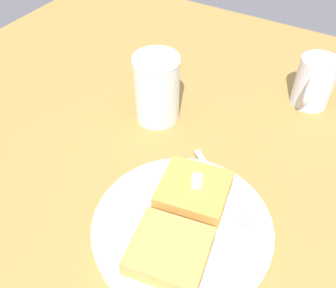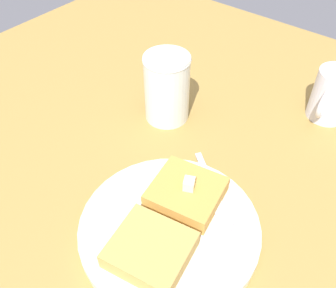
{
  "view_description": "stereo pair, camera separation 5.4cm",
  "coord_description": "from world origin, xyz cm",
  "px_view_note": "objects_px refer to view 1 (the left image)",
  "views": [
    {
      "loc": [
        30.92,
        19.78,
        45.12
      ],
      "look_at": [
        -2.43,
        0.17,
        7.18
      ],
      "focal_mm": 40.0,
      "sensor_mm": 36.0,
      "label": 1
    },
    {
      "loc": [
        27.85,
        24.24,
        45.12
      ],
      "look_at": [
        -2.43,
        0.17,
        7.18
      ],
      "focal_mm": 40.0,
      "sensor_mm": 36.0,
      "label": 2
    }
  ],
  "objects_px": {
    "syrup_jar": "(157,92)",
    "fork": "(225,194)",
    "plate": "(182,227)",
    "coffee_mug": "(314,82)"
  },
  "relations": [
    {
      "from": "fork",
      "to": "coffee_mug",
      "type": "height_order",
      "value": "coffee_mug"
    },
    {
      "from": "plate",
      "to": "fork",
      "type": "distance_m",
      "value": 0.08
    },
    {
      "from": "syrup_jar",
      "to": "coffee_mug",
      "type": "bearing_deg",
      "value": 128.35
    },
    {
      "from": "plate",
      "to": "fork",
      "type": "bearing_deg",
      "value": 158.23
    },
    {
      "from": "plate",
      "to": "coffee_mug",
      "type": "height_order",
      "value": "coffee_mug"
    },
    {
      "from": "syrup_jar",
      "to": "plate",
      "type": "bearing_deg",
      "value": 39.41
    },
    {
      "from": "plate",
      "to": "coffee_mug",
      "type": "relative_size",
      "value": 2.46
    },
    {
      "from": "coffee_mug",
      "to": "fork",
      "type": "bearing_deg",
      "value": -7.93
    },
    {
      "from": "syrup_jar",
      "to": "coffee_mug",
      "type": "relative_size",
      "value": 1.24
    },
    {
      "from": "syrup_jar",
      "to": "fork",
      "type": "bearing_deg",
      "value": 57.72
    }
  ]
}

